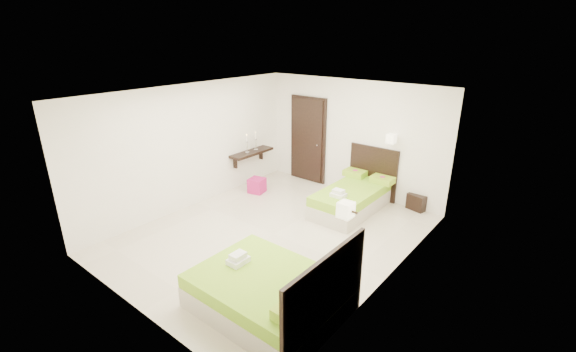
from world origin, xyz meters
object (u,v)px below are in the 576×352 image
Objects in this scene: bed_single at (353,197)px; bed_double at (272,293)px; nightstand at (418,201)px; ottoman at (257,185)px.

bed_single is 3.59m from bed_double.
bed_single is 1.40m from nightstand.
nightstand is (0.31, 4.40, -0.12)m from bed_double.
bed_double is at bearing -44.12° from ottoman.
ottoman is at bearing -142.26° from nightstand.
ottoman is (-3.00, 2.91, -0.12)m from bed_double.
nightstand is 1.13× the size of ottoman.
bed_single is at bearing -126.81° from nightstand.
bed_single is at bearing 15.00° from ottoman.
bed_single is 0.99× the size of bed_double.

